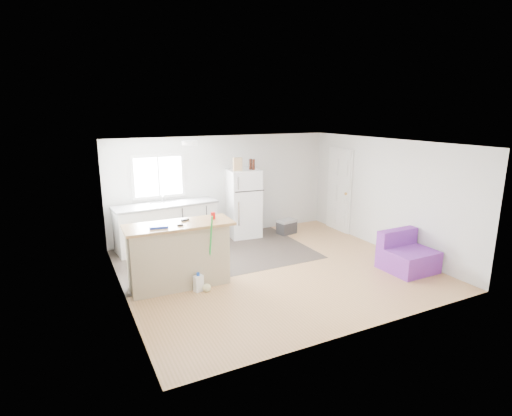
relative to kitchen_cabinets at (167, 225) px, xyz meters
The scene contains 19 objects.
room 2.71m from the kitchen_cabinets, 55.11° to the right, with size 5.51×5.01×2.41m.
vinyl_zone 1.30m from the kitchen_cabinets, 49.32° to the right, with size 4.05×2.50×0.00m, color #372F29.
window 1.09m from the kitchen_cabinets, 98.23° to the left, with size 1.18×0.06×0.98m.
interior_door 4.30m from the kitchen_cabinets, ahead, with size 0.11×0.92×2.10m.
ceiling_fixture 2.10m from the kitchen_cabinets, 72.44° to the right, with size 0.30×0.30×0.07m, color white.
kitchen_cabinets is the anchor object (origin of this frame).
peninsula 2.11m from the kitchen_cabinets, 98.70° to the right, with size 1.83×0.75×1.12m.
refrigerator 1.89m from the kitchen_cabinets, ahead, with size 0.77×0.74×1.62m.
cooler 2.92m from the kitchen_cabinets, ahead, with size 0.52×0.40×0.36m.
purple_seat 5.01m from the kitchen_cabinets, 41.33° to the right, with size 0.89×0.84×0.73m.
cleaner_jug 2.48m from the kitchen_cabinets, 92.47° to the right, with size 0.17×0.14×0.33m.
mop 2.51m from the kitchen_cabinets, 88.88° to the right, with size 0.22×0.37×1.32m.
red_cup 2.20m from the kitchen_cabinets, 80.95° to the right, with size 0.08×0.08×0.12m, color red.
blue_tray 2.33m from the kitchen_cabinets, 106.72° to the right, with size 0.30×0.22×0.04m, color #1229AE.
tool_a 2.06m from the kitchen_cabinets, 94.27° to the right, with size 0.14×0.05×0.03m, color black.
tool_b 2.33m from the kitchen_cabinets, 97.81° to the right, with size 0.10×0.04×0.03m, color black.
cardboard_box 2.10m from the kitchen_cabinets, ahead, with size 0.20×0.10×0.30m, color tan.
bottle_left 2.41m from the kitchen_cabinets, ahead, with size 0.07×0.07×0.25m, color #331209.
bottle_right 2.38m from the kitchen_cabinets, ahead, with size 0.07×0.07×0.25m, color #331209.
Camera 1 is at (-3.51, -6.29, 2.97)m, focal length 28.00 mm.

